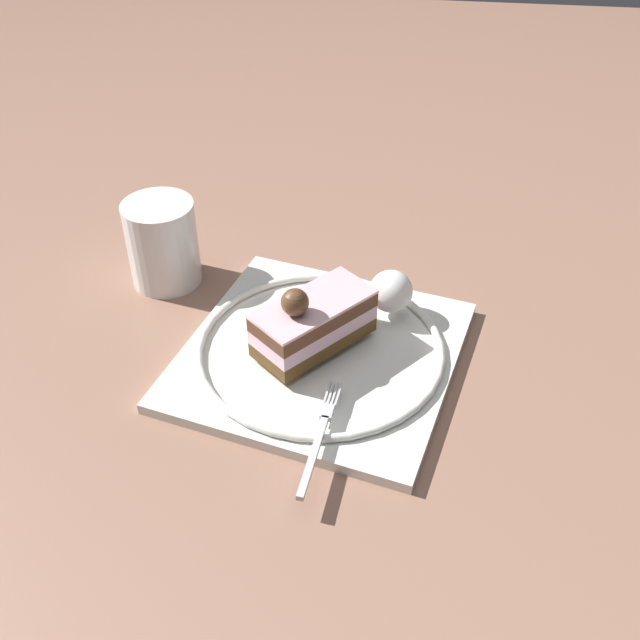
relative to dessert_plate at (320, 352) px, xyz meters
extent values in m
plane|color=#916754|center=(0.01, 0.01, -0.01)|extent=(2.40, 2.40, 0.00)
cube|color=white|center=(0.00, 0.00, 0.00)|extent=(0.30, 0.30, 0.01)
torus|color=white|center=(0.00, 0.00, 0.01)|extent=(0.28, 0.28, 0.01)
cube|color=brown|center=(0.00, 0.00, 0.02)|extent=(0.12, 0.11, 0.01)
cube|color=silver|center=(0.00, 0.00, 0.03)|extent=(0.12, 0.11, 0.01)
cube|color=brown|center=(0.00, 0.00, 0.05)|extent=(0.12, 0.11, 0.01)
cube|color=beige|center=(0.00, 0.00, 0.06)|extent=(0.12, 0.12, 0.00)
sphere|color=brown|center=(-0.01, 0.02, 0.07)|extent=(0.03, 0.03, 0.03)
ellipsoid|color=white|center=(0.07, -0.06, 0.03)|extent=(0.04, 0.04, 0.04)
cube|color=silver|center=(-0.14, -0.01, 0.01)|extent=(0.09, 0.01, 0.00)
cube|color=silver|center=(-0.09, -0.02, 0.01)|extent=(0.02, 0.01, 0.00)
cube|color=silver|center=(-0.07, -0.03, 0.01)|extent=(0.03, 0.00, 0.00)
cube|color=silver|center=(-0.07, -0.02, 0.01)|extent=(0.03, 0.00, 0.00)
cube|color=silver|center=(-0.07, -0.02, 0.01)|extent=(0.03, 0.00, 0.00)
cube|color=silver|center=(-0.07, -0.02, 0.01)|extent=(0.03, 0.00, 0.00)
cylinder|color=white|center=(0.11, 0.18, 0.04)|extent=(0.08, 0.08, 0.09)
cylinder|color=#B7232D|center=(0.11, 0.18, 0.03)|extent=(0.07, 0.07, 0.07)
camera|label=1|loc=(-0.52, -0.07, 0.46)|focal=41.35mm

